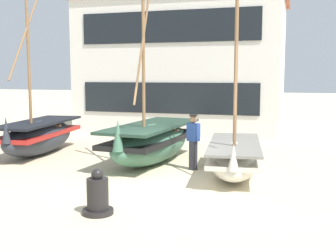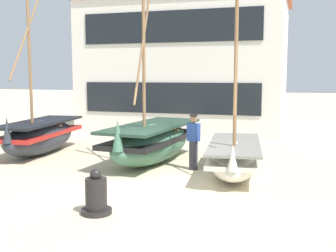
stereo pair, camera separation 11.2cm
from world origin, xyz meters
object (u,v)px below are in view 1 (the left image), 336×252
Objects in this scene: fishing_boat_centre_large at (152,141)px; capstan_winch at (98,196)px; fisherman_by_hull at (193,142)px; fishing_boat_far_right at (234,156)px; harbor_building_main at (185,64)px; fishing_boat_near_left at (39,135)px.

fishing_boat_centre_large is 5.22m from capstan_winch.
fisherman_by_hull is (1.55, -0.60, 0.13)m from fishing_boat_centre_large.
harbor_building_main is (-4.09, 9.95, 2.89)m from fishing_boat_far_right.
fishing_boat_far_right is at bearing -13.49° from fisherman_by_hull.
fishing_boat_centre_large is at bearing -3.13° from fishing_boat_near_left.
fisherman_by_hull is (-1.29, 0.31, 0.30)m from fishing_boat_far_right.
fishing_boat_far_right is at bearing 62.54° from capstan_winch.
fishing_boat_near_left is 3.75× the size of fisherman_by_hull.
fishing_boat_near_left is at bearing 171.95° from fisherman_by_hull.
harbor_building_main is (3.16, 8.79, 2.74)m from fishing_boat_near_left.
capstan_winch is 0.09× the size of harbor_building_main.
fishing_boat_centre_large is at bearing 158.74° from fisherman_by_hull.
harbor_building_main is at bearing 106.21° from fisherman_by_hull.
fishing_boat_centre_large is 1.09× the size of fishing_boat_far_right.
capstan_winch is (-0.92, -4.57, -0.46)m from fisherman_by_hull.
fishing_boat_near_left reaches higher than fisherman_by_hull.
harbor_building_main reaches higher than fishing_boat_near_left.
harbor_building_main reaches higher than fisherman_by_hull.
fishing_boat_centre_large reaches higher than capstan_winch.
fisherman_by_hull is 0.16× the size of harbor_building_main.
fishing_boat_centre_large is 9.52m from harbor_building_main.
fishing_boat_centre_large is at bearing 162.19° from fishing_boat_far_right.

